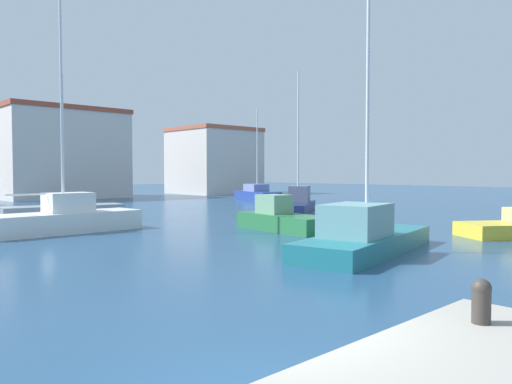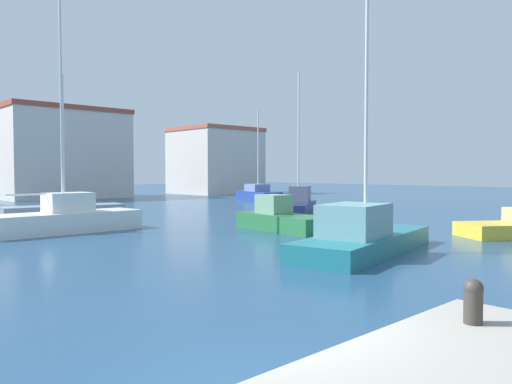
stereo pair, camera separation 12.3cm
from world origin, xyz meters
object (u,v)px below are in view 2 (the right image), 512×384
(sailboat_teal_far_right, at_px, (362,235))
(sailboat_blue_center_channel, at_px, (258,194))
(sailboat_navy_inner_mooring, at_px, (299,203))
(sailboat_white_near_pier, at_px, (64,218))
(sailboat_grey_distant_north, at_px, (64,210))
(mooring_bollard, at_px, (473,299))
(motorboat_green_outer_mooring, at_px, (282,219))

(sailboat_teal_far_right, relative_size, sailboat_blue_center_channel, 1.09)
(sailboat_navy_inner_mooring, xyz_separation_m, sailboat_blue_center_channel, (7.89, 12.80, 0.02))
(sailboat_white_near_pier, bearing_deg, sailboat_blue_center_channel, 28.26)
(sailboat_grey_distant_north, distance_m, sailboat_white_near_pier, 7.13)
(mooring_bollard, height_order, sailboat_navy_inner_mooring, sailboat_navy_inner_mooring)
(sailboat_grey_distant_north, distance_m, sailboat_blue_center_channel, 23.68)
(mooring_bollard, distance_m, sailboat_white_near_pier, 21.15)
(sailboat_grey_distant_north, bearing_deg, sailboat_white_near_pier, -111.76)
(sailboat_teal_far_right, xyz_separation_m, sailboat_blue_center_channel, (19.99, 26.77, 0.02))
(motorboat_green_outer_mooring, bearing_deg, sailboat_white_near_pier, 142.26)
(motorboat_green_outer_mooring, height_order, sailboat_navy_inner_mooring, sailboat_navy_inner_mooring)
(sailboat_blue_center_channel, bearing_deg, sailboat_white_near_pier, -151.74)
(sailboat_navy_inner_mooring, bearing_deg, mooring_bollard, -133.94)
(sailboat_grey_distant_north, bearing_deg, sailboat_teal_far_right, -82.41)
(mooring_bollard, distance_m, sailboat_grey_distant_north, 28.15)
(sailboat_teal_far_right, bearing_deg, sailboat_grey_distant_north, 97.59)
(sailboat_grey_distant_north, xyz_separation_m, sailboat_blue_center_channel, (22.63, 6.96, 0.09))
(sailboat_white_near_pier, bearing_deg, sailboat_grey_distant_north, 68.24)
(motorboat_green_outer_mooring, relative_size, sailboat_teal_far_right, 0.57)
(motorboat_green_outer_mooring, bearing_deg, sailboat_teal_far_right, -113.49)
(sailboat_teal_far_right, relative_size, sailboat_white_near_pier, 0.91)
(mooring_bollard, distance_m, sailboat_teal_far_right, 11.65)
(sailboat_white_near_pier, bearing_deg, mooring_bollard, -99.41)
(sailboat_blue_center_channel, height_order, sailboat_white_near_pier, sailboat_white_near_pier)
(mooring_bollard, xyz_separation_m, sailboat_teal_far_right, (8.74, 7.66, -0.74))
(sailboat_navy_inner_mooring, xyz_separation_m, sailboat_white_near_pier, (-17.39, -0.79, 0.04))
(sailboat_grey_distant_north, distance_m, motorboat_green_outer_mooring, 14.16)
(motorboat_green_outer_mooring, bearing_deg, sailboat_grey_distant_north, 113.29)
(sailboat_white_near_pier, bearing_deg, sailboat_teal_far_right, -68.16)
(mooring_bollard, relative_size, sailboat_white_near_pier, 0.05)
(mooring_bollard, xyz_separation_m, motorboat_green_outer_mooring, (11.70, 14.47, -0.82))
(sailboat_white_near_pier, bearing_deg, motorboat_green_outer_mooring, -37.74)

